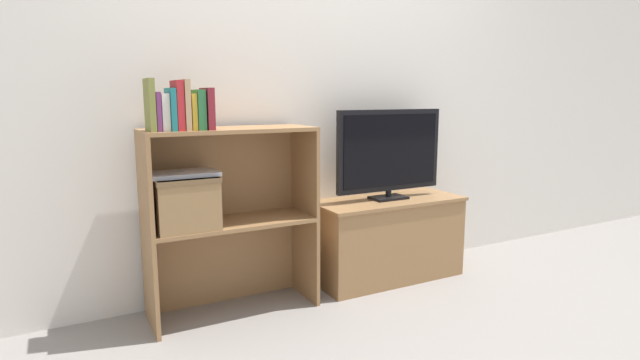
{
  "coord_description": "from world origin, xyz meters",
  "views": [
    {
      "loc": [
        -1.3,
        -2.26,
        1.14
      ],
      "look_at": [
        0.0,
        0.17,
        0.67
      ],
      "focal_mm": 28.0,
      "sensor_mm": 36.0,
      "label": 1
    }
  ],
  "objects_px": {
    "book_crimson": "(178,106)",
    "book_forest": "(198,110)",
    "book_teal": "(171,109)",
    "book_tan": "(185,105)",
    "book_olive": "(150,105)",
    "book_ivory": "(164,112)",
    "book_mustard": "(192,112)",
    "book_plum": "(157,112)",
    "book_maroon": "(207,109)",
    "storage_basket_left": "(184,200)",
    "tv": "(390,152)",
    "laptop": "(183,174)",
    "tv_stand": "(387,238)"
  },
  "relations": [
    {
      "from": "tv_stand",
      "to": "book_maroon",
      "type": "height_order",
      "value": "book_maroon"
    },
    {
      "from": "book_ivory",
      "to": "book_teal",
      "type": "distance_m",
      "value": 0.03
    },
    {
      "from": "tv",
      "to": "book_maroon",
      "type": "relative_size",
      "value": 3.7
    },
    {
      "from": "book_olive",
      "to": "book_crimson",
      "type": "bearing_deg",
      "value": 0.0
    },
    {
      "from": "book_teal",
      "to": "storage_basket_left",
      "type": "bearing_deg",
      "value": 44.58
    },
    {
      "from": "book_crimson",
      "to": "book_forest",
      "type": "bearing_deg",
      "value": 0.0
    },
    {
      "from": "tv",
      "to": "book_mustard",
      "type": "xyz_separation_m",
      "value": [
        -1.21,
        -0.08,
        0.26
      ]
    },
    {
      "from": "book_plum",
      "to": "laptop",
      "type": "distance_m",
      "value": 0.33
    },
    {
      "from": "book_forest",
      "to": "tv",
      "type": "bearing_deg",
      "value": 4.02
    },
    {
      "from": "storage_basket_left",
      "to": "laptop",
      "type": "height_order",
      "value": "laptop"
    },
    {
      "from": "book_tan",
      "to": "laptop",
      "type": "xyz_separation_m",
      "value": [
        -0.01,
        0.05,
        -0.33
      ]
    },
    {
      "from": "book_crimson",
      "to": "book_teal",
      "type": "bearing_deg",
      "value": 180.0
    },
    {
      "from": "book_plum",
      "to": "book_maroon",
      "type": "relative_size",
      "value": 0.9
    },
    {
      "from": "book_teal",
      "to": "book_tan",
      "type": "distance_m",
      "value": 0.07
    },
    {
      "from": "tv",
      "to": "book_maroon",
      "type": "height_order",
      "value": "book_maroon"
    },
    {
      "from": "book_crimson",
      "to": "book_tan",
      "type": "bearing_deg",
      "value": 0.0
    },
    {
      "from": "book_crimson",
      "to": "book_forest",
      "type": "xyz_separation_m",
      "value": [
        0.1,
        0.0,
        -0.02
      ]
    },
    {
      "from": "book_mustard",
      "to": "book_forest",
      "type": "relative_size",
      "value": 0.9
    },
    {
      "from": "book_crimson",
      "to": "storage_basket_left",
      "type": "height_order",
      "value": "book_crimson"
    },
    {
      "from": "book_olive",
      "to": "book_ivory",
      "type": "height_order",
      "value": "book_olive"
    },
    {
      "from": "book_plum",
      "to": "book_ivory",
      "type": "distance_m",
      "value": 0.03
    },
    {
      "from": "tv",
      "to": "book_forest",
      "type": "bearing_deg",
      "value": -175.98
    },
    {
      "from": "book_ivory",
      "to": "book_plum",
      "type": "bearing_deg",
      "value": -180.0
    },
    {
      "from": "tv_stand",
      "to": "book_teal",
      "type": "xyz_separation_m",
      "value": [
        -1.3,
        -0.08,
        0.82
      ]
    },
    {
      "from": "book_teal",
      "to": "book_ivory",
      "type": "bearing_deg",
      "value": 180.0
    },
    {
      "from": "book_plum",
      "to": "book_crimson",
      "type": "distance_m",
      "value": 0.1
    },
    {
      "from": "book_mustard",
      "to": "book_plum",
      "type": "bearing_deg",
      "value": 180.0
    },
    {
      "from": "book_crimson",
      "to": "book_tan",
      "type": "height_order",
      "value": "book_tan"
    },
    {
      "from": "book_plum",
      "to": "storage_basket_left",
      "type": "xyz_separation_m",
      "value": [
        0.11,
        0.05,
        -0.43
      ]
    },
    {
      "from": "tv_stand",
      "to": "book_teal",
      "type": "distance_m",
      "value": 1.54
    },
    {
      "from": "book_ivory",
      "to": "laptop",
      "type": "xyz_separation_m",
      "value": [
        0.08,
        0.05,
        -0.3
      ]
    },
    {
      "from": "book_crimson",
      "to": "book_mustard",
      "type": "relative_size",
      "value": 1.35
    },
    {
      "from": "tv",
      "to": "book_olive",
      "type": "xyz_separation_m",
      "value": [
        -1.4,
        -0.08,
        0.3
      ]
    },
    {
      "from": "book_teal",
      "to": "book_mustard",
      "type": "xyz_separation_m",
      "value": [
        0.1,
        0.0,
        -0.01
      ]
    },
    {
      "from": "book_plum",
      "to": "book_crimson",
      "type": "relative_size",
      "value": 0.77
    },
    {
      "from": "book_mustard",
      "to": "laptop",
      "type": "distance_m",
      "value": 0.31
    },
    {
      "from": "book_tan",
      "to": "book_forest",
      "type": "distance_m",
      "value": 0.07
    },
    {
      "from": "laptop",
      "to": "book_ivory",
      "type": "bearing_deg",
      "value": -148.96
    },
    {
      "from": "book_olive",
      "to": "book_forest",
      "type": "distance_m",
      "value": 0.22
    },
    {
      "from": "tv",
      "to": "book_mustard",
      "type": "height_order",
      "value": "book_mustard"
    },
    {
      "from": "tv",
      "to": "book_teal",
      "type": "bearing_deg",
      "value": -176.37
    },
    {
      "from": "book_olive",
      "to": "book_mustard",
      "type": "xyz_separation_m",
      "value": [
        0.19,
        0.0,
        -0.03
      ]
    },
    {
      "from": "book_plum",
      "to": "storage_basket_left",
      "type": "relative_size",
      "value": 0.58
    },
    {
      "from": "book_olive",
      "to": "book_maroon",
      "type": "relative_size",
      "value": 1.2
    },
    {
      "from": "tv",
      "to": "book_maroon",
      "type": "xyz_separation_m",
      "value": [
        -1.13,
        -0.08,
        0.28
      ]
    },
    {
      "from": "book_forest",
      "to": "book_olive",
      "type": "bearing_deg",
      "value": 180.0
    },
    {
      "from": "tv",
      "to": "book_plum",
      "type": "height_order",
      "value": "book_plum"
    },
    {
      "from": "book_ivory",
      "to": "book_forest",
      "type": "distance_m",
      "value": 0.16
    },
    {
      "from": "book_plum",
      "to": "book_ivory",
      "type": "relative_size",
      "value": 1.04
    },
    {
      "from": "book_olive",
      "to": "book_crimson",
      "type": "distance_m",
      "value": 0.12
    }
  ]
}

